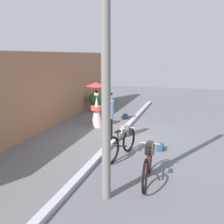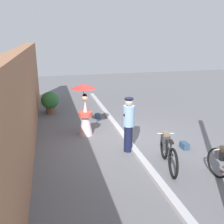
# 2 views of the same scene
# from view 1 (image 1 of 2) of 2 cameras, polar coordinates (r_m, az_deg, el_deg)

# --- Properties ---
(ground_plane) EXTENTS (30.00, 30.00, 0.00)m
(ground_plane) POSITION_cam_1_polar(r_m,az_deg,el_deg) (9.34, 1.54, -5.57)
(ground_plane) COLOR slate
(building_wall) EXTENTS (14.00, 0.40, 3.07)m
(building_wall) POSITION_cam_1_polar(r_m,az_deg,el_deg) (10.32, -15.75, 4.46)
(building_wall) COLOR #9E6B4C
(building_wall) RESTS_ON ground_plane
(sidewalk_curb) EXTENTS (14.00, 0.20, 0.12)m
(sidewalk_curb) POSITION_cam_1_polar(r_m,az_deg,el_deg) (9.32, 1.54, -5.22)
(sidewalk_curb) COLOR #B2B2B7
(sidewalk_curb) RESTS_ON ground_plane
(bicycle_near_officer) EXTENTS (1.78, 0.56, 0.85)m
(bicycle_near_officer) POSITION_cam_1_polar(r_m,az_deg,el_deg) (7.46, 2.27, -6.80)
(bicycle_near_officer) COLOR black
(bicycle_near_officer) RESTS_ON ground_plane
(bicycle_far_side) EXTENTS (1.75, 0.48, 0.86)m
(bicycle_far_side) POSITION_cam_1_polar(r_m,az_deg,el_deg) (6.14, 8.16, -11.23)
(bicycle_far_side) COLOR black
(bicycle_far_side) RESTS_ON ground_plane
(person_officer) EXTENTS (0.34, 0.36, 1.71)m
(person_officer) POSITION_cam_1_polar(r_m,az_deg,el_deg) (8.57, -0.72, -0.90)
(person_officer) COLOR #141938
(person_officer) RESTS_ON ground_plane
(person_with_parasol) EXTENTS (0.83, 0.83, 1.86)m
(person_with_parasol) POSITION_cam_1_polar(r_m,az_deg,el_deg) (10.43, -3.53, 1.74)
(person_with_parasol) COLOR silver
(person_with_parasol) RESTS_ON ground_plane
(potted_plant_by_door) EXTENTS (0.81, 0.79, 1.01)m
(potted_plant_by_door) POSITION_cam_1_polar(r_m,az_deg,el_deg) (13.64, -3.58, 2.73)
(potted_plant_by_door) COLOR brown
(potted_plant_by_door) RESTS_ON ground_plane
(backpack_on_pavement) EXTENTS (0.24, 0.18, 0.21)m
(backpack_on_pavement) POSITION_cam_1_polar(r_m,az_deg,el_deg) (11.96, 3.00, -0.94)
(backpack_on_pavement) COLOR navy
(backpack_on_pavement) RESTS_ON ground_plane
(backpack_spare) EXTENTS (0.32, 0.19, 0.20)m
(backpack_spare) POSITION_cam_1_polar(r_m,az_deg,el_deg) (8.18, 10.87, -7.73)
(backpack_spare) COLOR navy
(backpack_spare) RESTS_ON ground_plane
(utility_pole) EXTENTS (0.18, 0.18, 4.80)m
(utility_pole) POSITION_cam_1_polar(r_m,az_deg,el_deg) (4.82, -1.39, 6.33)
(utility_pole) COLOR slate
(utility_pole) RESTS_ON ground_plane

